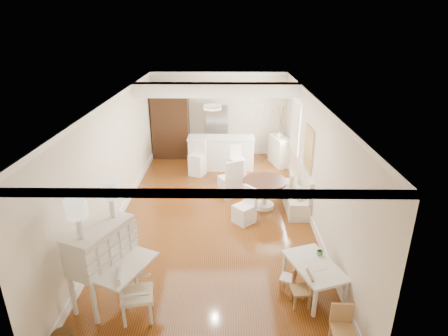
{
  "coord_description": "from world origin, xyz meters",
  "views": [
    {
      "loc": [
        0.32,
        -7.9,
        4.39
      ],
      "look_at": [
        0.22,
        0.3,
        1.12
      ],
      "focal_mm": 30.0,
      "sensor_mm": 36.0,
      "label": 1
    }
  ],
  "objects_px": {
    "secretary_bureau": "(103,264)",
    "kids_chair_b": "(288,277)",
    "bar_stool_left": "(197,159)",
    "sideboard": "(280,151)",
    "kids_table": "(313,278)",
    "breakfast_counter": "(221,153)",
    "fridge": "(228,132)",
    "bar_stool_right": "(238,163)",
    "pantry_cabinet": "(171,124)",
    "slip_chair_far": "(230,177)",
    "gustavian_armchair": "(137,293)",
    "slip_chair_near": "(244,206)",
    "kids_chair_a": "(301,290)",
    "dining_table": "(264,194)",
    "kids_chair_c": "(343,329)"
  },
  "relations": [
    {
      "from": "bar_stool_left",
      "to": "bar_stool_right",
      "type": "bearing_deg",
      "value": 9.21
    },
    {
      "from": "breakfast_counter",
      "to": "fridge",
      "type": "relative_size",
      "value": 1.14
    },
    {
      "from": "kids_chair_c",
      "to": "bar_stool_right",
      "type": "xyz_separation_m",
      "value": [
        -1.35,
        6.09,
        0.16
      ]
    },
    {
      "from": "kids_table",
      "to": "bar_stool_left",
      "type": "relative_size",
      "value": 1.09
    },
    {
      "from": "pantry_cabinet",
      "to": "kids_chair_a",
      "type": "bearing_deg",
      "value": -66.56
    },
    {
      "from": "kids_chair_c",
      "to": "breakfast_counter",
      "type": "distance_m",
      "value": 7.16
    },
    {
      "from": "kids_table",
      "to": "dining_table",
      "type": "distance_m",
      "value": 3.18
    },
    {
      "from": "secretary_bureau",
      "to": "kids_chair_b",
      "type": "relative_size",
      "value": 2.68
    },
    {
      "from": "secretary_bureau",
      "to": "slip_chair_far",
      "type": "bearing_deg",
      "value": 86.7
    },
    {
      "from": "bar_stool_left",
      "to": "pantry_cabinet",
      "type": "relative_size",
      "value": 0.45
    },
    {
      "from": "kids_table",
      "to": "sideboard",
      "type": "bearing_deg",
      "value": 88.23
    },
    {
      "from": "gustavian_armchair",
      "to": "bar_stool_left",
      "type": "relative_size",
      "value": 0.86
    },
    {
      "from": "kids_chair_a",
      "to": "pantry_cabinet",
      "type": "xyz_separation_m",
      "value": [
        -3.11,
        7.16,
        0.84
      ]
    },
    {
      "from": "kids_table",
      "to": "kids_chair_c",
      "type": "xyz_separation_m",
      "value": [
        0.17,
        -1.16,
        0.05
      ]
    },
    {
      "from": "dining_table",
      "to": "slip_chair_far",
      "type": "xyz_separation_m",
      "value": [
        -0.85,
        0.67,
        0.15
      ]
    },
    {
      "from": "pantry_cabinet",
      "to": "kids_table",
      "type": "bearing_deg",
      "value": -63.69
    },
    {
      "from": "sideboard",
      "to": "gustavian_armchair",
      "type": "bearing_deg",
      "value": -130.13
    },
    {
      "from": "breakfast_counter",
      "to": "sideboard",
      "type": "xyz_separation_m",
      "value": [
        1.87,
        0.39,
        -0.06
      ]
    },
    {
      "from": "slip_chair_near",
      "to": "kids_chair_a",
      "type": "bearing_deg",
      "value": -24.97
    },
    {
      "from": "breakfast_counter",
      "to": "pantry_cabinet",
      "type": "bearing_deg",
      "value": 147.57
    },
    {
      "from": "secretary_bureau",
      "to": "sideboard",
      "type": "bearing_deg",
      "value": 83.99
    },
    {
      "from": "kids_table",
      "to": "breakfast_counter",
      "type": "bearing_deg",
      "value": 106.28
    },
    {
      "from": "gustavian_armchair",
      "to": "slip_chair_far",
      "type": "bearing_deg",
      "value": -27.46
    },
    {
      "from": "kids_chair_a",
      "to": "sideboard",
      "type": "distance_m",
      "value": 6.49
    },
    {
      "from": "dining_table",
      "to": "pantry_cabinet",
      "type": "distance_m",
      "value": 4.73
    },
    {
      "from": "sideboard",
      "to": "slip_chair_near",
      "type": "bearing_deg",
      "value": -124.56
    },
    {
      "from": "breakfast_counter",
      "to": "sideboard",
      "type": "height_order",
      "value": "breakfast_counter"
    },
    {
      "from": "kids_chair_a",
      "to": "kids_chair_b",
      "type": "bearing_deg",
      "value": -164.74
    },
    {
      "from": "kids_chair_b",
      "to": "bar_stool_left",
      "type": "bearing_deg",
      "value": -135.65
    },
    {
      "from": "breakfast_counter",
      "to": "fridge",
      "type": "bearing_deg",
      "value": 79.22
    },
    {
      "from": "kids_table",
      "to": "bar_stool_right",
      "type": "distance_m",
      "value": 5.08
    },
    {
      "from": "fridge",
      "to": "pantry_cabinet",
      "type": "bearing_deg",
      "value": 179.1
    },
    {
      "from": "kids_table",
      "to": "kids_chair_b",
      "type": "bearing_deg",
      "value": 173.68
    },
    {
      "from": "bar_stool_left",
      "to": "kids_table",
      "type": "bearing_deg",
      "value": -42.79
    },
    {
      "from": "gustavian_armchair",
      "to": "breakfast_counter",
      "type": "relative_size",
      "value": 0.44
    },
    {
      "from": "slip_chair_far",
      "to": "bar_stool_right",
      "type": "bearing_deg",
      "value": -130.24
    },
    {
      "from": "fridge",
      "to": "kids_chair_c",
      "type": "bearing_deg",
      "value": -78.32
    },
    {
      "from": "sideboard",
      "to": "slip_chair_far",
      "type": "bearing_deg",
      "value": -140.08
    },
    {
      "from": "kids_chair_b",
      "to": "slip_chair_far",
      "type": "height_order",
      "value": "slip_chair_far"
    },
    {
      "from": "kids_chair_a",
      "to": "slip_chair_near",
      "type": "distance_m",
      "value": 2.82
    },
    {
      "from": "bar_stool_right",
      "to": "pantry_cabinet",
      "type": "bearing_deg",
      "value": 116.25
    },
    {
      "from": "slip_chair_near",
      "to": "pantry_cabinet",
      "type": "distance_m",
      "value": 5.07
    },
    {
      "from": "slip_chair_far",
      "to": "pantry_cabinet",
      "type": "bearing_deg",
      "value": -86.08
    },
    {
      "from": "bar_stool_right",
      "to": "slip_chair_far",
      "type": "bearing_deg",
      "value": -124.03
    },
    {
      "from": "kids_chair_b",
      "to": "pantry_cabinet",
      "type": "distance_m",
      "value": 7.46
    },
    {
      "from": "gustavian_armchair",
      "to": "sideboard",
      "type": "distance_m",
      "value": 7.42
    },
    {
      "from": "kids_table",
      "to": "bar_stool_left",
      "type": "distance_m",
      "value": 5.75
    },
    {
      "from": "kids_chair_b",
      "to": "kids_chair_a",
      "type": "bearing_deg",
      "value": 45.14
    },
    {
      "from": "bar_stool_left",
      "to": "sideboard",
      "type": "relative_size",
      "value": 1.09
    },
    {
      "from": "breakfast_counter",
      "to": "kids_table",
      "type": "bearing_deg",
      "value": -73.72
    }
  ]
}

